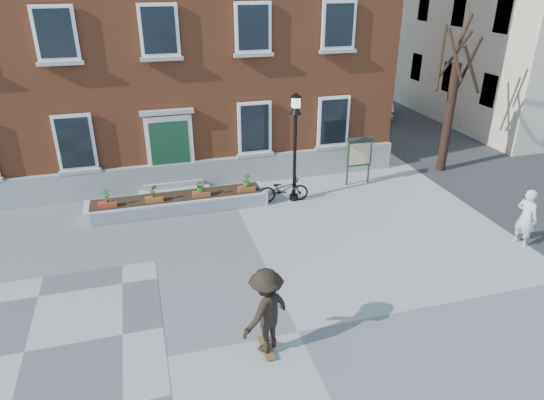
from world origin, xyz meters
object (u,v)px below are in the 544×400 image
object	(u,v)px
notice_board	(359,153)
skateboarder	(266,311)
bystander	(526,217)
parked_car	(379,103)
lamp_post	(295,133)
bicycle	(283,189)

from	to	relation	value
notice_board	skateboarder	distance (m)	9.90
bystander	notice_board	xyz separation A→B (m)	(-2.82, 5.65, 0.35)
parked_car	skateboarder	size ratio (longest dim) A/B	1.95
parked_car	bystander	size ratio (longest dim) A/B	2.21
bystander	lamp_post	distance (m)	7.68
notice_board	skateboarder	bearing A→B (deg)	-126.30
bicycle	notice_board	distance (m)	3.45
lamp_post	bicycle	bearing A→B (deg)	-174.87
notice_board	skateboarder	size ratio (longest dim) A/B	0.90
bicycle	parked_car	distance (m)	13.31
skateboarder	parked_car	bearing A→B (deg)	56.30
bicycle	notice_board	size ratio (longest dim) A/B	0.97
bicycle	lamp_post	size ratio (longest dim) A/B	0.46
skateboarder	bicycle	bearing A→B (deg)	70.26
parked_car	skateboarder	xyz separation A→B (m)	(-11.43, -17.14, 0.40)
bystander	parked_car	bearing A→B (deg)	-23.41
bicycle	notice_board	world-z (taller)	notice_board
bystander	skateboarder	world-z (taller)	skateboarder
parked_car	lamp_post	bearing A→B (deg)	-106.47
lamp_post	parked_car	bearing A→B (deg)	49.58
notice_board	skateboarder	world-z (taller)	skateboarder
bicycle	lamp_post	world-z (taller)	lamp_post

